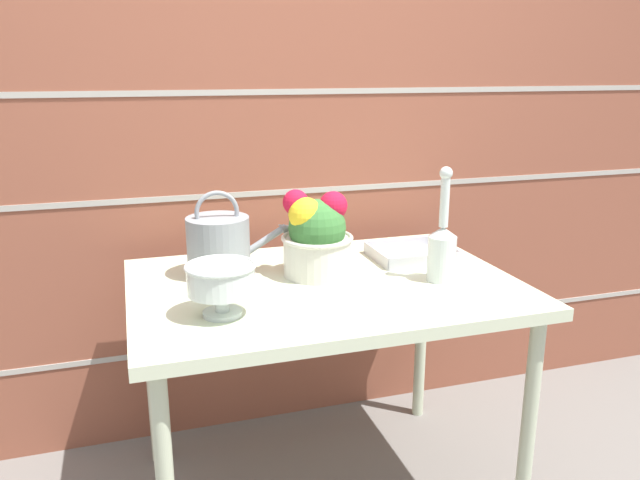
# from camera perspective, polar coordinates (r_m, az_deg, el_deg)

# --- Properties ---
(brick_wall) EXTENTS (3.60, 0.08, 2.20)m
(brick_wall) POSITION_cam_1_polar(r_m,az_deg,el_deg) (2.32, -3.79, 8.95)
(brick_wall) COLOR brown
(brick_wall) RESTS_ON ground_plane
(patio_table) EXTENTS (1.15, 0.82, 0.74)m
(patio_table) POSITION_cam_1_polar(r_m,az_deg,el_deg) (1.91, 0.37, -5.80)
(patio_table) COLOR beige
(patio_table) RESTS_ON ground_plane
(watering_can) EXTENTS (0.34, 0.19, 0.27)m
(watering_can) POSITION_cam_1_polar(r_m,az_deg,el_deg) (1.94, -9.17, -0.46)
(watering_can) COLOR gray
(watering_can) RESTS_ON patio_table
(crystal_pedestal_bowl) EXTENTS (0.19, 0.19, 0.14)m
(crystal_pedestal_bowl) POSITION_cam_1_polar(r_m,az_deg,el_deg) (1.62, -9.04, -3.67)
(crystal_pedestal_bowl) COLOR silver
(crystal_pedestal_bowl) RESTS_ON patio_table
(flower_planter) EXTENTS (0.22, 0.22, 0.27)m
(flower_planter) POSITION_cam_1_polar(r_m,az_deg,el_deg) (1.91, -0.41, 0.35)
(flower_planter) COLOR beige
(flower_planter) RESTS_ON patio_table
(glass_decanter) EXTENTS (0.09, 0.09, 0.35)m
(glass_decanter) POSITION_cam_1_polar(r_m,az_deg,el_deg) (1.90, 11.10, -0.59)
(glass_decanter) COLOR silver
(glass_decanter) RESTS_ON patio_table
(wire_tray) EXTENTS (0.27, 0.22, 0.04)m
(wire_tray) POSITION_cam_1_polar(r_m,az_deg,el_deg) (2.14, 8.38, -1.35)
(wire_tray) COLOR #B7B7BC
(wire_tray) RESTS_ON patio_table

